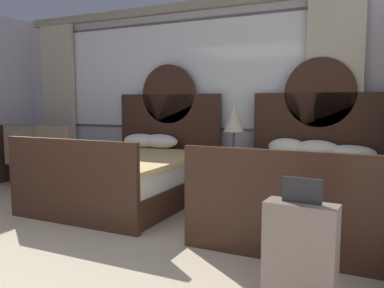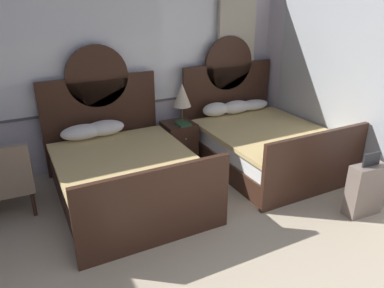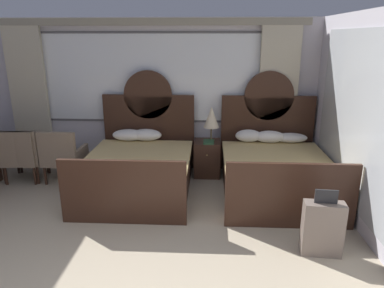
{
  "view_description": "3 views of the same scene",
  "coord_description": "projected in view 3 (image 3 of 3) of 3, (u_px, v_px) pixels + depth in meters",
  "views": [
    {
      "loc": [
        2.72,
        -0.98,
        1.25
      ],
      "look_at": [
        1.1,
        2.46,
        0.84
      ],
      "focal_mm": 36.02,
      "sensor_mm": 36.0,
      "label": 1
    },
    {
      "loc": [
        -1.15,
        -0.96,
        2.47
      ],
      "look_at": [
        0.52,
        2.3,
        0.92
      ],
      "focal_mm": 33.91,
      "sensor_mm": 36.0,
      "label": 2
    },
    {
      "loc": [
        1.06,
        -2.14,
        2.38
      ],
      "look_at": [
        0.82,
        2.47,
        0.96
      ],
      "focal_mm": 32.84,
      "sensor_mm": 36.0,
      "label": 3
    }
  ],
  "objects": [
    {
      "name": "bed_near_mirror",
      "position": [
        275.0,
        170.0,
        5.54
      ],
      "size": [
        1.66,
        2.16,
        1.81
      ],
      "color": "#382116",
      "rests_on": "ground_plane"
    },
    {
      "name": "wall_back_window",
      "position": [
        152.0,
        90.0,
        6.41
      ],
      "size": [
        5.95,
        0.22,
        2.7
      ],
      "color": "silver",
      "rests_on": "ground_plane"
    },
    {
      "name": "armchair_by_window_centre",
      "position": [
        22.0,
        154.0,
        5.93
      ],
      "size": [
        0.62,
        0.62,
        0.92
      ],
      "color": "#84705B",
      "rests_on": "ground_plane"
    },
    {
      "name": "table_lamp_on_nightstand",
      "position": [
        211.0,
        118.0,
        6.01
      ],
      "size": [
        0.27,
        0.27,
        0.6
      ],
      "color": "brown",
      "rests_on": "nightstand_between_beds"
    },
    {
      "name": "suitcase_on_floor",
      "position": [
        322.0,
        228.0,
        3.93
      ],
      "size": [
        0.46,
        0.23,
        0.79
      ],
      "color": "#75665B",
      "rests_on": "ground_plane"
    },
    {
      "name": "armchair_by_window_left",
      "position": [
        63.0,
        155.0,
        5.9
      ],
      "size": [
        0.64,
        0.64,
        0.92
      ],
      "color": "#84705B",
      "rests_on": "ground_plane"
    },
    {
      "name": "armchair_by_window_right",
      "position": [
        23.0,
        154.0,
        5.93
      ],
      "size": [
        0.69,
        0.69,
        0.92
      ],
      "color": "#84705B",
      "rests_on": "ground_plane"
    },
    {
      "name": "nightstand_between_beds",
      "position": [
        207.0,
        158.0,
        6.21
      ],
      "size": [
        0.45,
        0.48,
        0.63
      ],
      "color": "#382116",
      "rests_on": "ground_plane"
    },
    {
      "name": "book_on_nightstand",
      "position": [
        209.0,
        142.0,
        6.03
      ],
      "size": [
        0.18,
        0.26,
        0.03
      ],
      "color": "#285133",
      "rests_on": "nightstand_between_beds"
    },
    {
      "name": "bed_near_window",
      "position": [
        140.0,
        168.0,
        5.64
      ],
      "size": [
        1.66,
        2.16,
        1.81
      ],
      "color": "#382116",
      "rests_on": "ground_plane"
    },
    {
      "name": "wall_right_mirror",
      "position": [
        379.0,
        131.0,
        4.01
      ],
      "size": [
        0.08,
        4.82,
        2.7
      ],
      "color": "silver",
      "rests_on": "ground_plane"
    }
  ]
}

